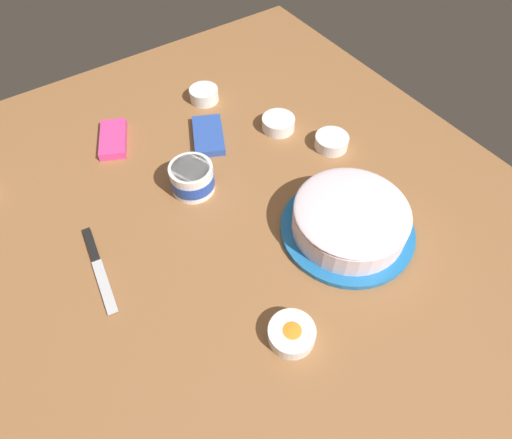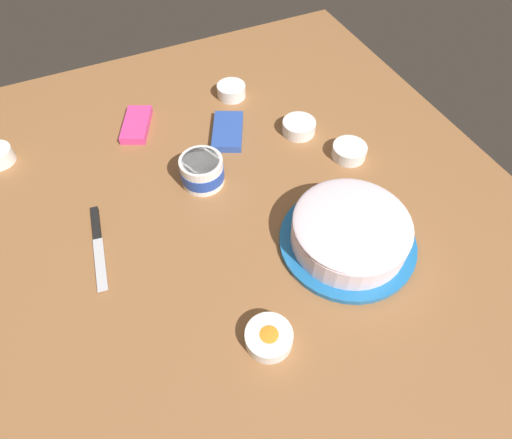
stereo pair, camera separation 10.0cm
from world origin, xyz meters
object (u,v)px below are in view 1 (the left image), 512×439
Objects in this scene: sprinkle_bowl_yellow at (278,123)px; candy_box_lower at (113,139)px; sprinkle_bowl_orange at (290,335)px; sprinkle_bowl_green at (204,94)px; frosted_cake at (350,220)px; frosting_tub at (192,178)px; sprinkle_bowl_blue at (332,141)px; candy_box_upper at (208,135)px; spreading_knife at (97,261)px.

sprinkle_bowl_yellow is 0.46m from candy_box_lower.
candy_box_lower is at bearing 4.86° from sprinkle_bowl_orange.
candy_box_lower is at bearing 94.15° from sprinkle_bowl_green.
frosted_cake is 3.34× the size of sprinkle_bowl_yellow.
candy_box_lower is (0.28, 0.10, -0.03)m from frosting_tub.
sprinkle_bowl_blue is (-0.08, -0.39, -0.02)m from frosting_tub.
frosted_cake is at bearing -144.10° from frosting_tub.
sprinkle_bowl_green is at bearing 25.21° from sprinkle_bowl_yellow.
sprinkle_bowl_yellow is 1.02× the size of sprinkle_bowl_blue.
frosted_cake is 2.05× the size of candy_box_upper.
candy_box_upper is at bearing -96.14° from candy_box_lower.
sprinkle_bowl_orange is at bearing 175.32° from frosting_tub.
sprinkle_bowl_orange is at bearing -146.81° from spreading_knife.
sprinkle_bowl_orange is (-0.38, -0.25, 0.01)m from spreading_knife.
frosted_cake is 1.32× the size of spreading_knife.
sprinkle_bowl_green is at bearing -52.86° from spreading_knife.
sprinkle_bowl_green is (0.62, 0.03, -0.02)m from frosted_cake.
candy_box_upper is (0.22, 0.26, -0.01)m from sprinkle_bowl_blue.
sprinkle_bowl_blue is at bearing -101.14° from candy_box_lower.
frosted_cake is 3.30× the size of sprinkle_bowl_orange.
spreading_knife is at bearing 104.45° from frosting_tub.
frosting_tub is 0.32m from sprinkle_bowl_yellow.
frosting_tub reaches higher than spreading_knife.
frosted_cake reaches higher than sprinkle_bowl_orange.
candy_box_lower is (0.35, -0.19, 0.01)m from spreading_knife.
sprinkle_bowl_orange is 0.65× the size of candy_box_lower.
sprinkle_bowl_yellow is 0.64× the size of candy_box_lower.
spreading_knife is 0.47m from candy_box_upper.
spreading_knife is 2.57× the size of sprinkle_bowl_blue.
frosting_tub is 0.30m from spreading_knife.
sprinkle_bowl_green is at bearing -61.21° from candy_box_lower.
sprinkle_bowl_blue is 0.34m from candy_box_upper.
sprinkle_bowl_orange is (-0.46, 0.04, -0.02)m from frosting_tub.
frosted_cake is 0.62m from sprinkle_bowl_green.
spreading_knife is (-0.07, 0.29, -0.03)m from frosting_tub.
spreading_knife is 0.62m from sprinkle_bowl_yellow.
candy_box_lower is at bearing 63.02° from sprinkle_bowl_yellow.
frosting_tub is 0.76× the size of candy_box_lower.
sprinkle_bowl_yellow reaches higher than sprinkle_bowl_orange.
frosting_tub is 0.40m from sprinkle_bowl_blue.
sprinkle_bowl_yellow is at bearing -92.33° from candy_box_lower.
sprinkle_bowl_blue is (-0.00, -0.68, 0.01)m from spreading_knife.
sprinkle_bowl_yellow is at bearing -11.76° from frosted_cake.
sprinkle_bowl_blue is at bearing -151.75° from sprinkle_bowl_yellow.
candy_box_upper is at bearing -62.51° from spreading_knife.
spreading_knife is 0.46m from sprinkle_bowl_orange.
spreading_knife is at bearing 89.78° from sprinkle_bowl_blue.
sprinkle_bowl_blue is 0.63× the size of candy_box_lower.
frosted_cake reaches higher than frosting_tub.
spreading_knife is at bearing 33.19° from sprinkle_bowl_orange.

